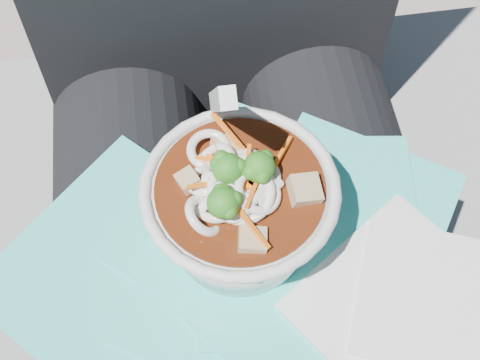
{
  "coord_description": "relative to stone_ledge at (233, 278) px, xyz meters",
  "views": [
    {
      "loc": [
        -0.04,
        -0.21,
        1.06
      ],
      "look_at": [
        -0.01,
        0.03,
        0.67
      ],
      "focal_mm": 50.0,
      "sensor_mm": 36.0,
      "label": 1
    }
  ],
  "objects": [
    {
      "name": "person_body",
      "position": [
        -0.0,
        -0.06,
        0.32
      ],
      "size": [
        0.34,
        0.94,
        0.97
      ],
      "color": "black",
      "rests_on": "ground"
    },
    {
      "name": "napkins",
      "position": [
        0.12,
        -0.2,
        0.38
      ],
      "size": [
        0.2,
        0.2,
        0.01
      ],
      "color": "silver",
      "rests_on": "plastic_bag"
    },
    {
      "name": "udon_bowl",
      "position": [
        -0.01,
        -0.12,
        0.43
      ],
      "size": [
        0.15,
        0.16,
        0.19
      ],
      "color": "silver",
      "rests_on": "plastic_bag"
    },
    {
      "name": "stone_ledge",
      "position": [
        0.0,
        0.0,
        0.0
      ],
      "size": [
        1.01,
        0.51,
        0.42
      ],
      "primitive_type": "cube",
      "rotation": [
        0.0,
        0.0,
        0.01
      ],
      "color": "slate",
      "rests_on": "ground"
    },
    {
      "name": "lap",
      "position": [
        0.0,
        -0.15,
        0.28
      ],
      "size": [
        0.35,
        0.48,
        0.15
      ],
      "color": "black",
      "rests_on": "stone_ledge"
    },
    {
      "name": "plastic_bag",
      "position": [
        0.01,
        -0.15,
        0.37
      ],
      "size": [
        0.42,
        0.36,
        0.02
      ],
      "color": "#30C8BB",
      "rests_on": "lap"
    }
  ]
}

